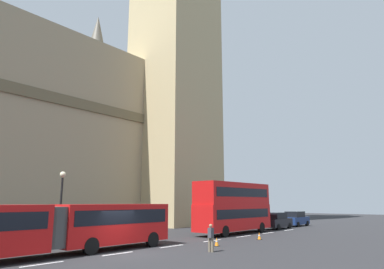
{
  "coord_description": "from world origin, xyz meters",
  "views": [
    {
      "loc": [
        -13.49,
        -17.29,
        3.06
      ],
      "look_at": [
        11.53,
        4.59,
        9.7
      ],
      "focal_mm": 31.57,
      "sensor_mm": 36.0,
      "label": 1
    }
  ],
  "objects_px": {
    "traffic_cone_middle": "(259,236)",
    "sedan_trailing": "(296,219)",
    "double_decker_bus": "(234,205)",
    "pedestrian_near_cones": "(211,237)",
    "sedan_lead": "(277,221)",
    "street_lamp": "(61,202)",
    "traffic_cone_west": "(217,242)",
    "articulated_bus": "(50,225)"
  },
  "relations": [
    {
      "from": "articulated_bus",
      "to": "sedan_lead",
      "type": "relative_size",
      "value": 3.77
    },
    {
      "from": "double_decker_bus",
      "to": "traffic_cone_middle",
      "type": "bearing_deg",
      "value": -123.49
    },
    {
      "from": "sedan_lead",
      "to": "street_lamp",
      "type": "height_order",
      "value": "street_lamp"
    },
    {
      "from": "traffic_cone_middle",
      "to": "sedan_trailing",
      "type": "bearing_deg",
      "value": 14.7
    },
    {
      "from": "articulated_bus",
      "to": "traffic_cone_middle",
      "type": "bearing_deg",
      "value": -15.81
    },
    {
      "from": "articulated_bus",
      "to": "street_lamp",
      "type": "relative_size",
      "value": 3.14
    },
    {
      "from": "traffic_cone_west",
      "to": "street_lamp",
      "type": "height_order",
      "value": "street_lamp"
    },
    {
      "from": "street_lamp",
      "to": "pedestrian_near_cones",
      "type": "distance_m",
      "value": 11.47
    },
    {
      "from": "sedan_trailing",
      "to": "traffic_cone_middle",
      "type": "distance_m",
      "value": 17.47
    },
    {
      "from": "double_decker_bus",
      "to": "sedan_trailing",
      "type": "relative_size",
      "value": 2.26
    },
    {
      "from": "traffic_cone_middle",
      "to": "pedestrian_near_cones",
      "type": "bearing_deg",
      "value": -170.88
    },
    {
      "from": "sedan_lead",
      "to": "sedan_trailing",
      "type": "xyz_separation_m",
      "value": [
        5.64,
        0.24,
        0.0
      ]
    },
    {
      "from": "street_lamp",
      "to": "articulated_bus",
      "type": "bearing_deg",
      "value": -122.97
    },
    {
      "from": "sedan_lead",
      "to": "street_lamp",
      "type": "xyz_separation_m",
      "value": [
        -24.03,
        4.76,
        2.14
      ]
    },
    {
      "from": "sedan_lead",
      "to": "sedan_trailing",
      "type": "bearing_deg",
      "value": 2.44
    },
    {
      "from": "articulated_bus",
      "to": "pedestrian_near_cones",
      "type": "distance_m",
      "value": 9.55
    },
    {
      "from": "double_decker_bus",
      "to": "sedan_lead",
      "type": "xyz_separation_m",
      "value": [
        8.3,
        -0.26,
        -1.8
      ]
    },
    {
      "from": "double_decker_bus",
      "to": "street_lamp",
      "type": "height_order",
      "value": "street_lamp"
    },
    {
      "from": "pedestrian_near_cones",
      "to": "double_decker_bus",
      "type": "bearing_deg",
      "value": 27.44
    },
    {
      "from": "articulated_bus",
      "to": "traffic_cone_middle",
      "type": "distance_m",
      "value": 16.4
    },
    {
      "from": "sedan_trailing",
      "to": "traffic_cone_middle",
      "type": "height_order",
      "value": "sedan_trailing"
    },
    {
      "from": "articulated_bus",
      "to": "street_lamp",
      "type": "xyz_separation_m",
      "value": [
        2.92,
        4.51,
        1.31
      ]
    },
    {
      "from": "double_decker_bus",
      "to": "sedan_lead",
      "type": "relative_size",
      "value": 2.26
    },
    {
      "from": "traffic_cone_west",
      "to": "pedestrian_near_cones",
      "type": "relative_size",
      "value": 0.34
    },
    {
      "from": "traffic_cone_middle",
      "to": "pedestrian_near_cones",
      "type": "relative_size",
      "value": 0.34
    },
    {
      "from": "sedan_lead",
      "to": "traffic_cone_middle",
      "type": "xyz_separation_m",
      "value": [
        -11.24,
        -4.19,
        -0.63
      ]
    },
    {
      "from": "double_decker_bus",
      "to": "traffic_cone_middle",
      "type": "xyz_separation_m",
      "value": [
        -2.95,
        -4.45,
        -2.43
      ]
    },
    {
      "from": "traffic_cone_middle",
      "to": "street_lamp",
      "type": "bearing_deg",
      "value": 145.0
    },
    {
      "from": "articulated_bus",
      "to": "pedestrian_near_cones",
      "type": "relative_size",
      "value": 9.81
    },
    {
      "from": "articulated_bus",
      "to": "traffic_cone_middle",
      "type": "xyz_separation_m",
      "value": [
        15.71,
        -4.45,
        -1.46
      ]
    },
    {
      "from": "street_lamp",
      "to": "traffic_cone_middle",
      "type": "bearing_deg",
      "value": -35.0
    },
    {
      "from": "sedan_lead",
      "to": "traffic_cone_west",
      "type": "bearing_deg",
      "value": -166.54
    },
    {
      "from": "articulated_bus",
      "to": "pedestrian_near_cones",
      "type": "bearing_deg",
      "value": -37.25
    },
    {
      "from": "street_lamp",
      "to": "pedestrian_near_cones",
      "type": "height_order",
      "value": "street_lamp"
    },
    {
      "from": "articulated_bus",
      "to": "street_lamp",
      "type": "distance_m",
      "value": 5.53
    },
    {
      "from": "traffic_cone_west",
      "to": "street_lamp",
      "type": "distance_m",
      "value": 11.69
    },
    {
      "from": "street_lamp",
      "to": "pedestrian_near_cones",
      "type": "xyz_separation_m",
      "value": [
        4.65,
        -10.26,
        -2.14
      ]
    },
    {
      "from": "sedan_lead",
      "to": "sedan_trailing",
      "type": "distance_m",
      "value": 5.65
    },
    {
      "from": "articulated_bus",
      "to": "sedan_lead",
      "type": "height_order",
      "value": "articulated_bus"
    },
    {
      "from": "sedan_lead",
      "to": "traffic_cone_west",
      "type": "relative_size",
      "value": 7.59
    },
    {
      "from": "sedan_lead",
      "to": "traffic_cone_middle",
      "type": "bearing_deg",
      "value": -159.55
    },
    {
      "from": "street_lamp",
      "to": "pedestrian_near_cones",
      "type": "relative_size",
      "value": 3.12
    }
  ]
}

